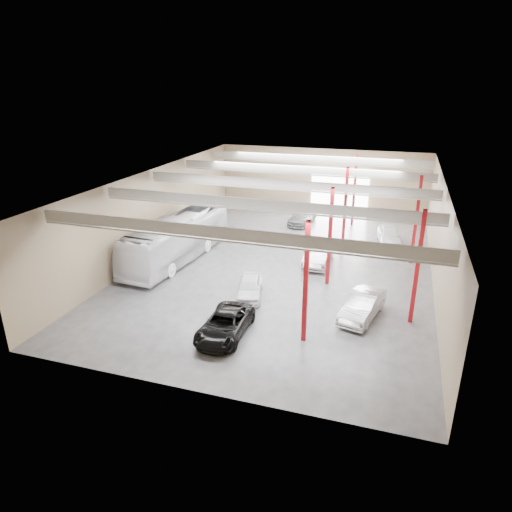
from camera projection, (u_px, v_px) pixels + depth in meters
The scene contains 8 objects.
depot_shell at pixel (288, 204), 34.17m from camera, with size 22.12×32.12×7.06m.
coach_bus at pixel (177, 239), 36.49m from camera, with size 2.97×12.69×3.53m, color silver.
black_sedan at pixel (225, 325), 25.81m from camera, with size 2.32×5.03×1.40m, color black.
car_row_a at pixel (249, 287), 30.52m from camera, with size 1.62×4.03×1.37m, color white.
car_row_b at pixel (319, 253), 36.04m from camera, with size 1.78×5.11×1.68m, color #A3A3A8.
car_row_c at pixel (302, 216), 46.21m from camera, with size 2.00×4.91×1.43m, color slate.
car_right_near at pixel (363, 306), 27.80m from camera, with size 1.64×4.72×1.55m, color #BBBBC0.
car_right_far at pixel (389, 236), 40.33m from camera, with size 1.85×4.60×1.57m, color silver.
Camera 1 is at (8.03, -31.95, 13.63)m, focal length 32.00 mm.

